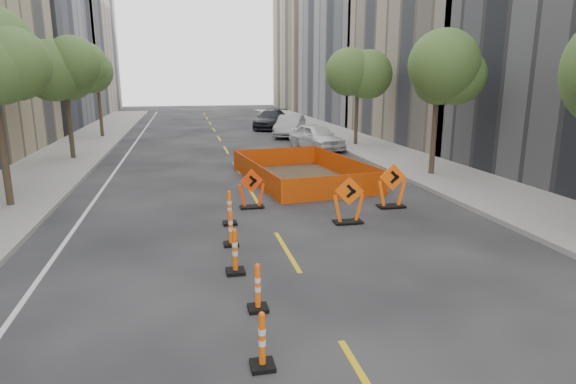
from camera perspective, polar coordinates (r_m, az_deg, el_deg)
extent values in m
plane|color=black|center=(9.08, 5.27, -15.63)|extent=(140.00, 140.00, 0.00)
cube|color=gray|center=(21.07, -29.94, -0.20)|extent=(4.00, 90.00, 0.15)
cube|color=gray|center=(23.07, 17.89, 2.02)|extent=(4.00, 90.00, 0.15)
cube|color=#4C4C51|center=(49.03, -30.48, 14.75)|extent=(12.00, 16.00, 14.00)
cube|color=gray|center=(65.05, -26.25, 17.12)|extent=(12.00, 20.00, 20.00)
cube|color=gray|center=(36.98, 20.54, 16.71)|extent=(12.00, 16.00, 14.00)
cube|color=gray|center=(51.86, 10.58, 19.49)|extent=(12.00, 18.00, 20.00)
cube|color=tan|center=(69.04, 4.43, 16.46)|extent=(12.00, 14.00, 16.00)
cylinder|color=#382B1E|center=(18.75, -30.52, 2.93)|extent=(0.24, 0.24, 3.15)
cylinder|color=#382B1E|center=(28.33, -24.36, 6.57)|extent=(0.24, 0.24, 3.15)
sphere|color=#3C5D28|center=(28.19, -24.96, 12.57)|extent=(2.80, 2.80, 2.80)
cylinder|color=#382B1E|center=(38.13, -21.31, 8.34)|extent=(0.24, 0.24, 3.15)
sphere|color=#3C5D28|center=(38.02, -21.70, 12.80)|extent=(2.80, 2.80, 2.80)
cylinder|color=#382B1E|center=(22.54, 16.84, 5.70)|extent=(0.24, 0.24, 3.15)
sphere|color=#3C5D28|center=(22.36, 17.37, 13.27)|extent=(2.80, 2.80, 2.80)
cylinder|color=#382B1E|center=(31.61, 8.08, 8.23)|extent=(0.24, 0.24, 3.15)
sphere|color=#3C5D28|center=(31.48, 8.26, 13.63)|extent=(2.80, 2.80, 2.80)
imported|color=white|center=(30.00, 3.40, 6.56)|extent=(2.97, 4.97, 1.58)
imported|color=gray|center=(36.41, 0.24, 7.81)|extent=(3.42, 5.10, 1.59)
imported|color=black|center=(41.99, -2.03, 8.58)|extent=(4.18, 6.00, 1.61)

